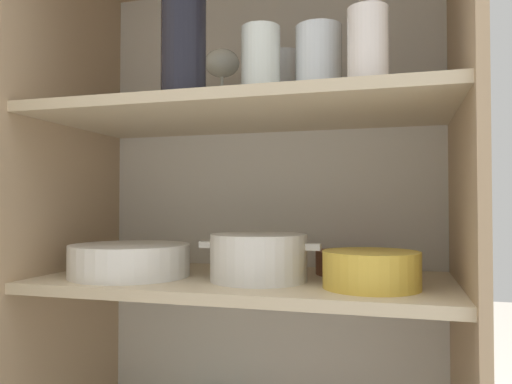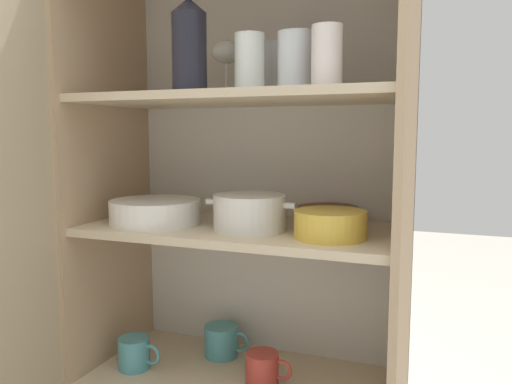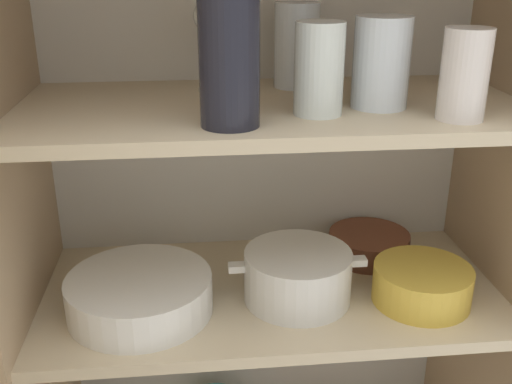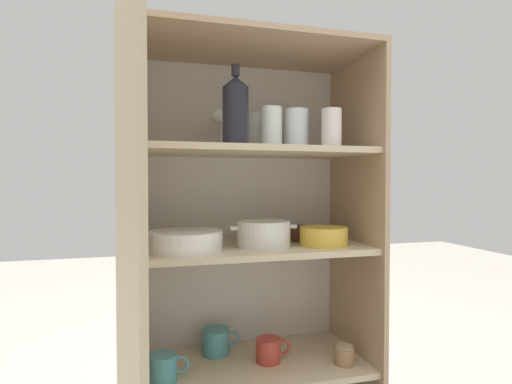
{
  "view_description": "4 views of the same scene",
  "coord_description": "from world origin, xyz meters",
  "px_view_note": "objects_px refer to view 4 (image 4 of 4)",
  "views": [
    {
      "loc": [
        0.29,
        -0.74,
        0.84
      ],
      "look_at": [
        0.01,
        0.22,
        0.87
      ],
      "focal_mm": 35.0,
      "sensor_mm": 36.0,
      "label": 1
    },
    {
      "loc": [
        0.48,
        -0.97,
        0.93
      ],
      "look_at": [
        0.05,
        0.17,
        0.79
      ],
      "focal_mm": 35.0,
      "sensor_mm": 36.0,
      "label": 2
    },
    {
      "loc": [
        -0.12,
        -0.71,
        1.25
      ],
      "look_at": [
        -0.02,
        0.21,
        0.87
      ],
      "focal_mm": 42.0,
      "sensor_mm": 36.0,
      "label": 3
    },
    {
      "loc": [
        -0.33,
        -1.13,
        0.92
      ],
      "look_at": [
        0.04,
        0.23,
        0.88
      ],
      "focal_mm": 28.0,
      "sensor_mm": 36.0,
      "label": 4
    }
  ],
  "objects_px": {
    "mixing_bowl_large": "(324,235)",
    "casserole_dish": "(264,234)",
    "coffee_mug_primary": "(216,342)",
    "storage_jar": "(344,355)",
    "wine_bottle": "(236,110)",
    "plate_stack_white": "(185,241)",
    "serving_bowl_small": "(295,232)"
  },
  "relations": [
    {
      "from": "plate_stack_white",
      "to": "storage_jar",
      "type": "xyz_separation_m",
      "value": [
        0.53,
        -0.05,
        -0.41
      ]
    },
    {
      "from": "plate_stack_white",
      "to": "serving_bowl_small",
      "type": "bearing_deg",
      "value": 19.32
    },
    {
      "from": "serving_bowl_small",
      "to": "casserole_dish",
      "type": "height_order",
      "value": "casserole_dish"
    },
    {
      "from": "mixing_bowl_large",
      "to": "casserole_dish",
      "type": "xyz_separation_m",
      "value": [
        -0.21,
        0.03,
        0.01
      ]
    },
    {
      "from": "coffee_mug_primary",
      "to": "mixing_bowl_large",
      "type": "bearing_deg",
      "value": -25.11
    },
    {
      "from": "mixing_bowl_large",
      "to": "storage_jar",
      "type": "height_order",
      "value": "mixing_bowl_large"
    },
    {
      "from": "plate_stack_white",
      "to": "serving_bowl_small",
      "type": "height_order",
      "value": "plate_stack_white"
    },
    {
      "from": "wine_bottle",
      "to": "casserole_dish",
      "type": "bearing_deg",
      "value": 37.2
    },
    {
      "from": "wine_bottle",
      "to": "mixing_bowl_large",
      "type": "xyz_separation_m",
      "value": [
        0.32,
        0.06,
        -0.4
      ]
    },
    {
      "from": "serving_bowl_small",
      "to": "casserole_dish",
      "type": "relative_size",
      "value": 0.66
    },
    {
      "from": "serving_bowl_small",
      "to": "storage_jar",
      "type": "bearing_deg",
      "value": -61.59
    },
    {
      "from": "coffee_mug_primary",
      "to": "storage_jar",
      "type": "relative_size",
      "value": 1.97
    },
    {
      "from": "casserole_dish",
      "to": "wine_bottle",
      "type": "bearing_deg",
      "value": -142.8
    },
    {
      "from": "plate_stack_white",
      "to": "storage_jar",
      "type": "height_order",
      "value": "plate_stack_white"
    },
    {
      "from": "serving_bowl_small",
      "to": "casserole_dish",
      "type": "bearing_deg",
      "value": -139.95
    },
    {
      "from": "mixing_bowl_large",
      "to": "serving_bowl_small",
      "type": "bearing_deg",
      "value": 104.59
    },
    {
      "from": "mixing_bowl_large",
      "to": "casserole_dish",
      "type": "bearing_deg",
      "value": 171.8
    },
    {
      "from": "casserole_dish",
      "to": "storage_jar",
      "type": "relative_size",
      "value": 3.33
    },
    {
      "from": "coffee_mug_primary",
      "to": "storage_jar",
      "type": "distance_m",
      "value": 0.45
    },
    {
      "from": "wine_bottle",
      "to": "mixing_bowl_large",
      "type": "bearing_deg",
      "value": 10.09
    },
    {
      "from": "wine_bottle",
      "to": "plate_stack_white",
      "type": "distance_m",
      "value": 0.44
    },
    {
      "from": "wine_bottle",
      "to": "serving_bowl_small",
      "type": "bearing_deg",
      "value": 38.9
    },
    {
      "from": "plate_stack_white",
      "to": "serving_bowl_small",
      "type": "relative_size",
      "value": 1.53
    },
    {
      "from": "mixing_bowl_large",
      "to": "storage_jar",
      "type": "relative_size",
      "value": 2.35
    },
    {
      "from": "wine_bottle",
      "to": "storage_jar",
      "type": "relative_size",
      "value": 3.49
    },
    {
      "from": "plate_stack_white",
      "to": "mixing_bowl_large",
      "type": "distance_m",
      "value": 0.47
    },
    {
      "from": "mixing_bowl_large",
      "to": "storage_jar",
      "type": "distance_m",
      "value": 0.41
    },
    {
      "from": "casserole_dish",
      "to": "coffee_mug_primary",
      "type": "height_order",
      "value": "casserole_dish"
    },
    {
      "from": "plate_stack_white",
      "to": "storage_jar",
      "type": "distance_m",
      "value": 0.67
    },
    {
      "from": "mixing_bowl_large",
      "to": "storage_jar",
      "type": "xyz_separation_m",
      "value": [
        0.06,
        -0.03,
        -0.41
      ]
    },
    {
      "from": "wine_bottle",
      "to": "casserole_dish",
      "type": "distance_m",
      "value": 0.42
    },
    {
      "from": "coffee_mug_primary",
      "to": "storage_jar",
      "type": "height_order",
      "value": "coffee_mug_primary"
    }
  ]
}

